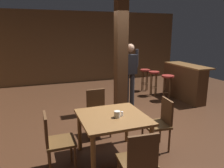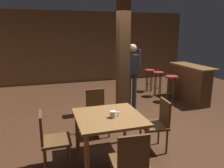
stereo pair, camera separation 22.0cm
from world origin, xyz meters
The scene contains 15 objects.
ground_plane centered at (0.00, 0.00, 0.00)m, with size 10.80×10.80×0.00m, color #382114.
wall_back centered at (0.00, 4.50, 1.40)m, with size 8.00×0.10×2.80m, color brown.
pillar centered at (0.00, 0.84, 1.40)m, with size 0.28×0.28×2.80m, color #4C301C.
dining_table centered at (-0.98, -1.23, 0.63)m, with size 1.03×1.03×0.74m.
chair_east centered at (-0.10, -1.21, 0.51)m, with size 0.46×0.46×0.89m.
chair_south centered at (-0.98, -2.14, 0.51)m, with size 0.45×0.45×0.89m.
chair_west centered at (-1.88, -1.24, 0.51)m, with size 0.42×0.42×0.89m.
chair_north centered at (-0.96, -0.29, 0.51)m, with size 0.43×0.43×0.89m.
napkin_cup centered at (-0.94, -1.31, 0.79)m, with size 0.10×0.10×0.10m, color beige.
salt_shaker centered at (-0.85, -1.28, 0.77)m, with size 0.03×0.03×0.07m, color silver.
standing_person centered at (0.26, 0.85, 1.00)m, with size 0.47×0.21×1.72m.
bar_counter centered at (2.17, 1.07, 0.54)m, with size 0.56×1.60×1.05m.
bar_stool_near centered at (1.63, 1.14, 0.58)m, with size 0.36×0.36×0.76m.
bar_stool_mid centered at (1.53, 1.75, 0.58)m, with size 0.34×0.34×0.78m.
bar_stool_far centered at (1.54, 2.35, 0.56)m, with size 0.33×0.33×0.75m.
Camera 2 is at (-1.89, -4.30, 2.02)m, focal length 35.00 mm.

